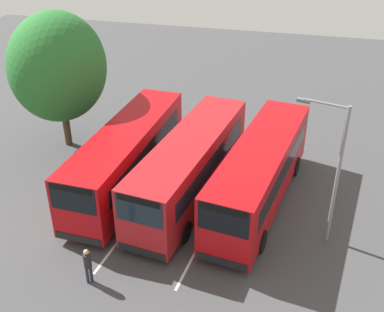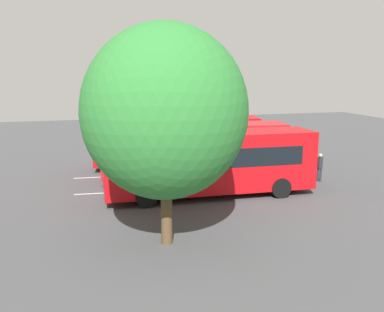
% 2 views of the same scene
% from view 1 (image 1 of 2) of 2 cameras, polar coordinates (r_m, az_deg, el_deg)
% --- Properties ---
extents(ground_plane, '(68.89, 68.89, 0.00)m').
position_cam_1_polar(ground_plane, '(25.36, -0.21, -4.55)').
color(ground_plane, '#424244').
extents(bus_far_left, '(11.28, 2.91, 3.45)m').
position_cam_1_polar(bus_far_left, '(25.26, -7.92, 0.07)').
color(bus_far_left, '#B70C11').
rests_on(bus_far_left, ground).
extents(bus_center_left, '(11.41, 3.82, 3.45)m').
position_cam_1_polar(bus_center_left, '(24.14, -0.23, -1.12)').
color(bus_center_left, '#AD191E').
rests_on(bus_center_left, ground).
extents(bus_center_right, '(11.43, 4.00, 3.45)m').
position_cam_1_polar(bus_center_right, '(23.82, 8.25, -1.91)').
color(bus_center_right, '#B70C11').
rests_on(bus_center_right, ground).
extents(pedestrian, '(0.45, 0.45, 1.73)m').
position_cam_1_polar(pedestrian, '(19.99, -12.56, -12.62)').
color(pedestrian, '#232833').
rests_on(pedestrian, ground).
extents(street_lamp, '(0.77, 2.20, 6.76)m').
position_cam_1_polar(street_lamp, '(21.02, 16.85, -1.16)').
color(street_lamp, gray).
rests_on(street_lamp, ground).
extents(depot_tree, '(6.23, 5.60, 8.42)m').
position_cam_1_polar(depot_tree, '(29.29, -15.98, 10.35)').
color(depot_tree, '#4C3823').
rests_on(depot_tree, ground).
extents(lane_stripe_outer_left, '(14.00, 1.21, 0.01)m').
position_cam_1_polar(lane_stripe_outer_left, '(25.81, -4.12, -3.94)').
color(lane_stripe_outer_left, silver).
rests_on(lane_stripe_outer_left, ground).
extents(lane_stripe_inner_left, '(14.00, 1.21, 0.01)m').
position_cam_1_polar(lane_stripe_inner_left, '(25.02, 3.83, -5.14)').
color(lane_stripe_inner_left, silver).
rests_on(lane_stripe_inner_left, ground).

